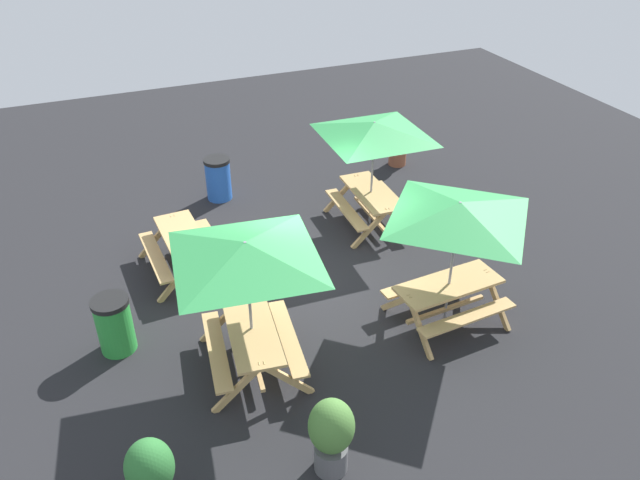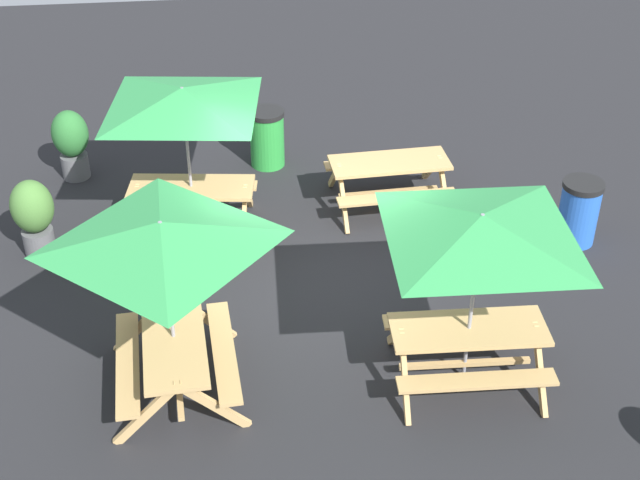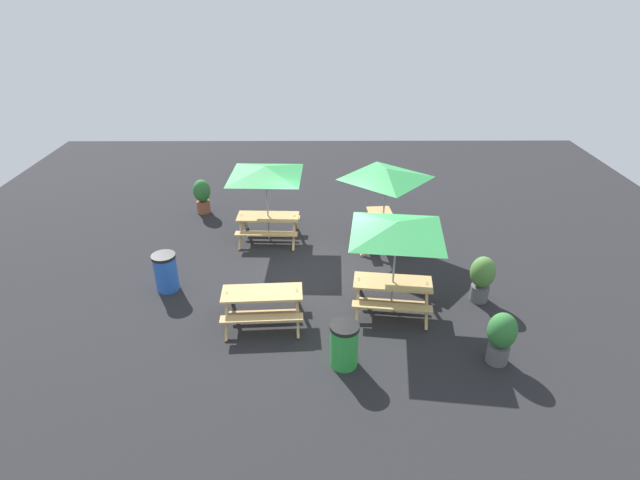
{
  "view_description": "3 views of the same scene",
  "coord_description": "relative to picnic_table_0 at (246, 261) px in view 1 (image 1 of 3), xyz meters",
  "views": [
    {
      "loc": [
        8.62,
        -3.37,
        6.92
      ],
      "look_at": [
        -0.05,
        0.2,
        0.9
      ],
      "focal_mm": 35.0,
      "sensor_mm": 36.0,
      "label": 1
    },
    {
      "loc": [
        1.0,
        9.62,
        7.29
      ],
      "look_at": [
        -0.05,
        0.2,
        0.9
      ],
      "focal_mm": 50.0,
      "sensor_mm": 36.0,
      "label": 2
    },
    {
      "loc": [
        -0.11,
        -11.29,
        7.02
      ],
      "look_at": [
        -0.05,
        0.2,
        0.9
      ],
      "focal_mm": 28.0,
      "sensor_mm": 36.0,
      "label": 3
    }
  ],
  "objects": [
    {
      "name": "potted_plant_1",
      "position": [
        2.19,
        0.36,
        -1.33
      ],
      "size": [
        0.59,
        0.59,
        1.18
      ],
      "color": "#59595B",
      "rests_on": "ground"
    },
    {
      "name": "potted_plant_2",
      "position": [
        -5.53,
        5.49,
        -1.36
      ],
      "size": [
        0.56,
        0.56,
        1.15
      ],
      "color": "#935138",
      "rests_on": "ground"
    },
    {
      "name": "picnic_table_3",
      "position": [
        -3.19,
        3.57,
        0.0
      ],
      "size": [
        2.83,
        2.83,
        2.34
      ],
      "rotation": [
        0.0,
        0.0,
        -0.03
      ],
      "color": "tan",
      "rests_on": "ground"
    },
    {
      "name": "potted_plant_0",
      "position": [
        1.93,
        -1.83,
        -1.34
      ],
      "size": [
        0.58,
        0.58,
        1.17
      ],
      "color": "#59595B",
      "rests_on": "ground"
    },
    {
      "name": "picnic_table_0",
      "position": [
        0.0,
        0.0,
        0.0
      ],
      "size": [
        2.81,
        2.81,
        2.34
      ],
      "rotation": [
        0.0,
        0.0,
        -0.12
      ],
      "color": "tan",
      "rests_on": "ground"
    },
    {
      "name": "ground_plane",
      "position": [
        -1.62,
        1.6,
        -1.99
      ],
      "size": [
        24.0,
        24.0,
        0.0
      ],
      "primitive_type": "plane",
      "color": "#232326",
      "rests_on": "ground"
    },
    {
      "name": "trash_bin_green",
      "position": [
        -1.21,
        -1.9,
        -1.49
      ],
      "size": [
        0.59,
        0.59,
        0.98
      ],
      "color": "green",
      "rests_on": "ground"
    },
    {
      "name": "picnic_table_1",
      "position": [
        0.17,
        3.34,
        0.0
      ],
      "size": [
        2.14,
        2.14,
        2.34
      ],
      "rotation": [
        0.0,
        0.0,
        1.64
      ],
      "color": "tan",
      "rests_on": "ground"
    },
    {
      "name": "picnic_table_2",
      "position": [
        -2.98,
        -0.41,
        -1.43
      ],
      "size": [
        1.87,
        1.62,
        0.81
      ],
      "rotation": [
        0.0,
        0.0,
        0.05
      ],
      "color": "tan",
      "rests_on": "ground"
    },
    {
      "name": "trash_bin_blue",
      "position": [
        -5.51,
        0.89,
        -1.49
      ],
      "size": [
        0.59,
        0.59,
        0.98
      ],
      "color": "blue",
      "rests_on": "ground"
    }
  ]
}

